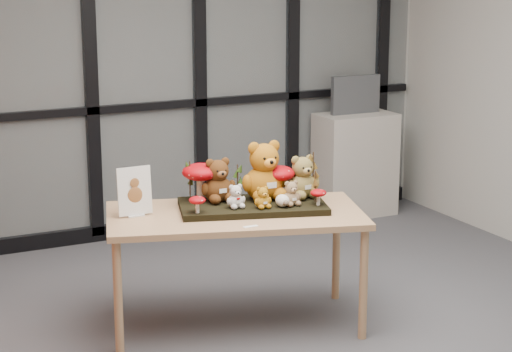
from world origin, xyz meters
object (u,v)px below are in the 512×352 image
plush_cream_hedgehog (282,200)px  cabinet (355,164)px  bear_tan_back (302,174)px  mushroom_front_right (318,196)px  monitor (356,95)px  bear_small_yellow (262,196)px  bear_brown_medium (218,177)px  diorama_tray (253,206)px  mushroom_back_right (279,180)px  bear_white_bow (236,195)px  mushroom_front_left (197,204)px  sign_holder (135,194)px  bear_pooh_yellow (264,167)px  bear_beige_small (291,192)px  display_table (235,223)px  mushroom_back_left (201,180)px

plush_cream_hedgehog → cabinet: (1.72, 1.92, -0.35)m
bear_tan_back → mushroom_front_right: 0.23m
plush_cream_hedgehog → monitor: monitor is taller
bear_small_yellow → bear_brown_medium: bearing=140.3°
diorama_tray → mushroom_back_right: bearing=29.0°
bear_white_bow → mushroom_front_left: 0.25m
mushroom_front_left → bear_brown_medium: bearing=41.8°
bear_small_yellow → mushroom_front_left: 0.40m
sign_holder → bear_small_yellow: bearing=-24.2°
bear_pooh_yellow → bear_beige_small: bearing=-50.7°
bear_brown_medium → bear_small_yellow: bear_brown_medium is taller
display_table → bear_small_yellow: bear_small_yellow is taller
bear_small_yellow → plush_cream_hedgehog: bearing=2.7°
bear_pooh_yellow → bear_beige_small: bear_pooh_yellow is taller
display_table → mushroom_front_left: (-0.26, -0.03, 0.16)m
bear_tan_back → mushroom_front_right: (-0.00, -0.21, -0.09)m
mushroom_back_left → plush_cream_hedgehog: bearing=-43.4°
diorama_tray → bear_pooh_yellow: bearing=46.5°
mushroom_back_left → monitor: bearing=37.0°
mushroom_front_right → cabinet: 2.52m
bear_beige_small → plush_cream_hedgehog: bear_beige_small is taller
mushroom_front_right → cabinet: cabinet is taller
mushroom_front_right → bear_beige_small: bearing=153.9°
display_table → bear_pooh_yellow: size_ratio=4.21×
diorama_tray → bear_white_bow: bearing=-143.6°
bear_beige_small → mushroom_front_left: bear_beige_small is taller
display_table → mushroom_back_right: size_ratio=7.55×
bear_brown_medium → bear_tan_back: bearing=0.9°
mushroom_back_right → mushroom_front_left: bearing=-170.8°
mushroom_back_right → mushroom_front_right: bearing=-62.0°
bear_tan_back → monitor: monitor is taller
display_table → diorama_tray: 0.15m
bear_tan_back → bear_white_bow: 0.48m
bear_brown_medium → plush_cream_hedgehog: (0.29, -0.29, -0.11)m
mushroom_front_right → mushroom_back_right: bearing=118.0°
bear_pooh_yellow → mushroom_back_left: 0.39m
bear_small_yellow → sign_holder: sign_holder is taller
diorama_tray → monitor: bearing=61.1°
bear_brown_medium → sign_holder: 0.53m
display_table → bear_beige_small: 0.39m
bear_beige_small → cabinet: 2.56m
mushroom_back_right → plush_cream_hedgehog: bearing=-111.3°
bear_small_yellow → mushroom_back_right: 0.26m
bear_small_yellow → mushroom_back_left: size_ratio=0.57×
bear_pooh_yellow → bear_white_bow: 0.29m
mushroom_back_left → bear_beige_small: bearing=-38.0°
diorama_tray → bear_tan_back: 0.38m
display_table → bear_pooh_yellow: bearing=36.3°
monitor → display_table: bearing=-137.5°
mushroom_back_left → mushroom_front_right: bearing=-35.3°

